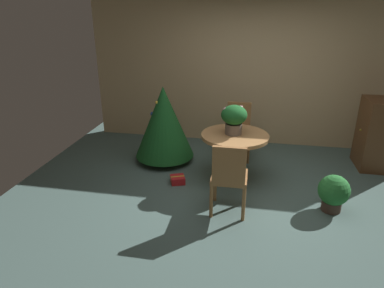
# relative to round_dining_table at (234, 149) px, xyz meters

# --- Properties ---
(ground_plane) EXTENTS (6.60, 6.60, 0.00)m
(ground_plane) POSITION_rel_round_dining_table_xyz_m (0.23, -0.57, -0.48)
(ground_plane) COLOR #4C6660
(back_wall_panel) EXTENTS (6.00, 0.10, 2.60)m
(back_wall_panel) POSITION_rel_round_dining_table_xyz_m (0.23, 1.63, 0.82)
(back_wall_panel) COLOR tan
(back_wall_panel) RESTS_ON ground_plane
(round_dining_table) EXTENTS (0.96, 0.96, 0.71)m
(round_dining_table) POSITION_rel_round_dining_table_xyz_m (0.00, 0.00, 0.00)
(round_dining_table) COLOR #B27F4C
(round_dining_table) RESTS_ON ground_plane
(flower_vase) EXTENTS (0.37, 0.37, 0.42)m
(flower_vase) POSITION_rel_round_dining_table_xyz_m (-0.03, 0.03, 0.48)
(flower_vase) COLOR #665B51
(flower_vase) RESTS_ON round_dining_table
(wooden_chair_near) EXTENTS (0.43, 0.44, 0.94)m
(wooden_chair_near) POSITION_rel_round_dining_table_xyz_m (0.00, -0.93, 0.05)
(wooden_chair_near) COLOR #9E6B3D
(wooden_chair_near) RESTS_ON ground_plane
(wooden_chair_far) EXTENTS (0.44, 0.44, 0.92)m
(wooden_chair_far) POSITION_rel_round_dining_table_xyz_m (0.00, 0.86, 0.05)
(wooden_chair_far) COLOR #9E6B3D
(wooden_chair_far) RESTS_ON ground_plane
(holiday_tree) EXTENTS (0.96, 0.96, 1.25)m
(holiday_tree) POSITION_rel_round_dining_table_xyz_m (-1.17, 0.46, 0.20)
(holiday_tree) COLOR brown
(holiday_tree) RESTS_ON ground_plane
(gift_box_red) EXTENTS (0.25, 0.25, 0.10)m
(gift_box_red) POSITION_rel_round_dining_table_xyz_m (-0.78, -0.28, -0.42)
(gift_box_red) COLOR red
(gift_box_red) RESTS_ON ground_plane
(wooden_cabinet) EXTENTS (0.54, 0.62, 1.10)m
(wooden_cabinet) POSITION_rel_round_dining_table_xyz_m (2.17, 0.84, 0.08)
(wooden_cabinet) COLOR brown
(wooden_cabinet) RESTS_ON ground_plane
(potted_plant) EXTENTS (0.38, 0.38, 0.48)m
(potted_plant) POSITION_rel_round_dining_table_xyz_m (1.28, -0.62, -0.22)
(potted_plant) COLOR #4C382D
(potted_plant) RESTS_ON ground_plane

